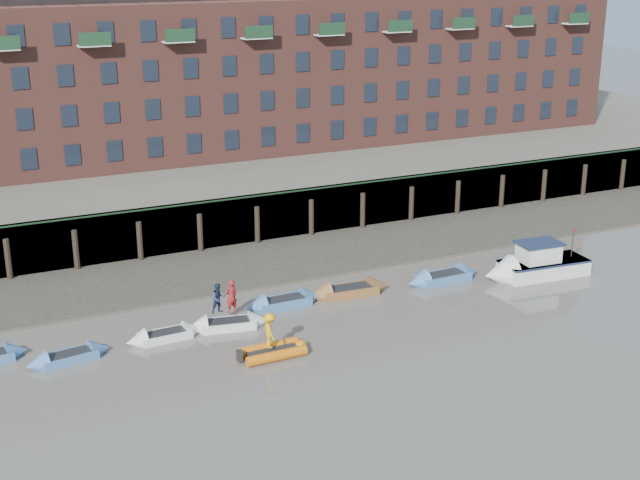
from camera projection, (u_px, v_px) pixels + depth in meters
ground at (391, 388)px, 40.68m from camera, size 220.00×220.00×0.00m
foreshore at (250, 265)px, 56.12m from camera, size 110.00×8.00×0.50m
mud_band at (270, 283)px, 53.21m from camera, size 110.00×1.60×0.10m
river_wall at (226, 222)px, 59.38m from camera, size 110.00×1.23×3.30m
bank_terrace at (169, 177)px, 71.06m from camera, size 110.00×28.00×3.20m
apartment_terrace at (157, 32)px, 68.36m from camera, size 80.60×15.56×20.98m
rowboat_1 at (69, 357)px, 43.20m from camera, size 4.32×1.82×1.22m
rowboat_2 at (165, 335)px, 45.57m from camera, size 4.14×1.36×1.19m
rowboat_3 at (228, 324)px, 46.87m from camera, size 4.59×2.09×1.28m
rowboat_4 at (284, 302)px, 49.76m from camera, size 4.64×1.42×1.34m
rowboat_5 at (349, 291)px, 51.32m from camera, size 5.07×1.79×1.45m
rowboat_6 at (443, 277)px, 53.38m from camera, size 5.04×1.60×1.45m
rib_tender at (275, 351)px, 43.74m from camera, size 3.42×1.68×0.59m
motor_launch at (528, 267)px, 53.83m from camera, size 6.92×2.72×2.79m
person_rower_a at (231, 296)px, 46.49m from camera, size 0.74×0.56×1.81m
person_rower_b at (219, 298)px, 46.46m from camera, size 0.87×0.72×1.63m
person_rib_crew at (270, 330)px, 43.20m from camera, size 0.77×1.21×1.78m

